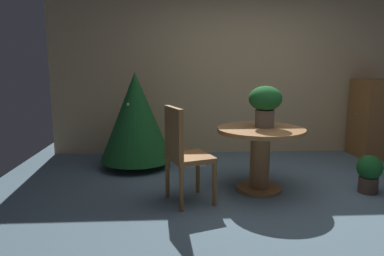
{
  "coord_description": "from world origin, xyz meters",
  "views": [
    {
      "loc": [
        -1.15,
        -3.4,
        1.39
      ],
      "look_at": [
        -0.94,
        0.18,
        0.75
      ],
      "focal_mm": 33.29,
      "sensor_mm": 36.0,
      "label": 1
    }
  ],
  "objects_px": {
    "gift_box_cream": "(193,160)",
    "wooden_cabinet": "(371,118)",
    "flower_vase": "(265,102)",
    "potted_plant": "(369,172)",
    "round_dining_table": "(260,148)",
    "holiday_tree": "(136,117)",
    "wooden_chair_left_near": "(183,150)"
  },
  "relations": [
    {
      "from": "flower_vase",
      "to": "holiday_tree",
      "type": "relative_size",
      "value": 0.35
    },
    {
      "from": "wooden_chair_left_near",
      "to": "holiday_tree",
      "type": "height_order",
      "value": "holiday_tree"
    },
    {
      "from": "wooden_chair_left_near",
      "to": "potted_plant",
      "type": "xyz_separation_m",
      "value": [
        2.05,
        0.17,
        -0.32
      ]
    },
    {
      "from": "flower_vase",
      "to": "potted_plant",
      "type": "relative_size",
      "value": 1.08
    },
    {
      "from": "wooden_chair_left_near",
      "to": "wooden_cabinet",
      "type": "bearing_deg",
      "value": 30.39
    },
    {
      "from": "holiday_tree",
      "to": "wooden_cabinet",
      "type": "relative_size",
      "value": 1.1
    },
    {
      "from": "holiday_tree",
      "to": "round_dining_table",
      "type": "bearing_deg",
      "value": -34.41
    },
    {
      "from": "gift_box_cream",
      "to": "wooden_cabinet",
      "type": "xyz_separation_m",
      "value": [
        2.73,
        0.33,
        0.53
      ]
    },
    {
      "from": "round_dining_table",
      "to": "gift_box_cream",
      "type": "distance_m",
      "value": 1.33
    },
    {
      "from": "round_dining_table",
      "to": "potted_plant",
      "type": "bearing_deg",
      "value": -7.12
    },
    {
      "from": "flower_vase",
      "to": "holiday_tree",
      "type": "bearing_deg",
      "value": 148.29
    },
    {
      "from": "flower_vase",
      "to": "wooden_chair_left_near",
      "type": "distance_m",
      "value": 1.09
    },
    {
      "from": "round_dining_table",
      "to": "gift_box_cream",
      "type": "height_order",
      "value": "round_dining_table"
    },
    {
      "from": "flower_vase",
      "to": "wooden_chair_left_near",
      "type": "xyz_separation_m",
      "value": [
        -0.92,
        -0.38,
        -0.44
      ]
    },
    {
      "from": "wooden_chair_left_near",
      "to": "potted_plant",
      "type": "bearing_deg",
      "value": 4.67
    },
    {
      "from": "potted_plant",
      "to": "gift_box_cream",
      "type": "bearing_deg",
      "value": 146.73
    },
    {
      "from": "wooden_cabinet",
      "to": "potted_plant",
      "type": "bearing_deg",
      "value": -119.44
    },
    {
      "from": "round_dining_table",
      "to": "wooden_cabinet",
      "type": "height_order",
      "value": "wooden_cabinet"
    },
    {
      "from": "wooden_chair_left_near",
      "to": "gift_box_cream",
      "type": "height_order",
      "value": "wooden_chair_left_near"
    },
    {
      "from": "holiday_tree",
      "to": "wooden_cabinet",
      "type": "height_order",
      "value": "holiday_tree"
    },
    {
      "from": "gift_box_cream",
      "to": "potted_plant",
      "type": "bearing_deg",
      "value": -33.27
    },
    {
      "from": "wooden_cabinet",
      "to": "potted_plant",
      "type": "relative_size",
      "value": 2.8
    },
    {
      "from": "flower_vase",
      "to": "gift_box_cream",
      "type": "xyz_separation_m",
      "value": [
        -0.73,
        1.01,
        -0.92
      ]
    },
    {
      "from": "round_dining_table",
      "to": "wooden_chair_left_near",
      "type": "height_order",
      "value": "wooden_chair_left_near"
    },
    {
      "from": "wooden_chair_left_near",
      "to": "wooden_cabinet",
      "type": "height_order",
      "value": "wooden_cabinet"
    },
    {
      "from": "flower_vase",
      "to": "holiday_tree",
      "type": "distance_m",
      "value": 1.8
    },
    {
      "from": "holiday_tree",
      "to": "flower_vase",
      "type": "bearing_deg",
      "value": -31.71
    },
    {
      "from": "round_dining_table",
      "to": "flower_vase",
      "type": "bearing_deg",
      "value": 49.22
    },
    {
      "from": "round_dining_table",
      "to": "wooden_chair_left_near",
      "type": "bearing_deg",
      "value": -160.0
    },
    {
      "from": "flower_vase",
      "to": "potted_plant",
      "type": "xyz_separation_m",
      "value": [
        1.13,
        -0.21,
        -0.76
      ]
    },
    {
      "from": "round_dining_table",
      "to": "flower_vase",
      "type": "distance_m",
      "value": 0.51
    },
    {
      "from": "flower_vase",
      "to": "wooden_cabinet",
      "type": "xyz_separation_m",
      "value": [
        2.0,
        1.33,
        -0.4
      ]
    }
  ]
}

